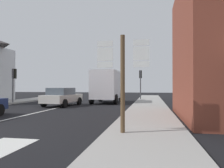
{
  "coord_description": "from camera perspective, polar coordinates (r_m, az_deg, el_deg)",
  "views": [
    {
      "loc": [
        6.76,
        -5.75,
        1.58
      ],
      "look_at": [
        4.15,
        8.58,
        1.75
      ],
      "focal_mm": 34.19,
      "sensor_mm": 36.0,
      "label": 1
    }
  ],
  "objects": [
    {
      "name": "lane_centre_stripe",
      "position": [
        13.65,
        -19.6,
        -7.26
      ],
      "size": [
        0.16,
        12.0,
        0.01
      ],
      "primitive_type": "cube",
      "color": "silver",
      "rests_on": "ground"
    },
    {
      "name": "sidewalk_right",
      "position": [
        13.84,
        9.78,
        -6.93
      ],
      "size": [
        2.67,
        44.0,
        0.14
      ],
      "primitive_type": "cube",
      "color": "#9E9B96",
      "rests_on": "ground"
    },
    {
      "name": "traffic_light_far_right",
      "position": [
        24.84,
        7.63,
        1.57
      ],
      "size": [
        0.3,
        0.49,
        3.44
      ],
      "color": "#47474C",
      "rests_on": "ground"
    },
    {
      "name": "ground_plane",
      "position": [
        17.22,
        -12.91,
        -5.92
      ],
      "size": [
        80.0,
        80.0,
        0.0
      ],
      "primitive_type": "plane",
      "color": "black"
    },
    {
      "name": "traffic_light_near_left",
      "position": [
        21.49,
        -24.75,
        1.5
      ],
      "size": [
        0.3,
        0.49,
        3.21
      ],
      "color": "#47474C",
      "rests_on": "ground"
    },
    {
      "name": "delivery_truck",
      "position": [
        20.42,
        -1.36,
        -0.47
      ],
      "size": [
        2.5,
        5.01,
        3.05
      ],
      "color": "silver",
      "rests_on": "ground"
    },
    {
      "name": "sedan_far",
      "position": [
        17.87,
        -13.17,
        -3.28
      ],
      "size": [
        2.22,
        4.32,
        1.47
      ],
      "color": "beige",
      "rests_on": "ground"
    },
    {
      "name": "route_sign_post",
      "position": [
        6.71,
        2.88,
        2.13
      ],
      "size": [
        1.66,
        0.14,
        3.2
      ],
      "color": "brown",
      "rests_on": "ground"
    }
  ]
}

